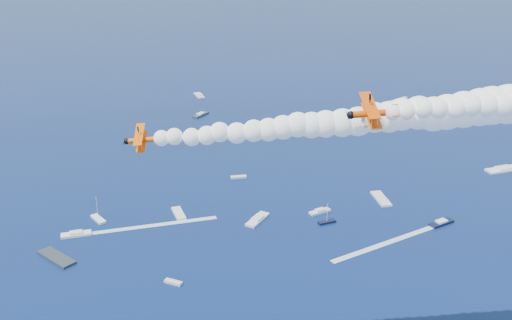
% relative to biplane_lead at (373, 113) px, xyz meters
% --- Properties ---
extents(biplane_lead, '(11.82, 13.09, 7.87)m').
position_rel_biplane_lead_xyz_m(biplane_lead, '(0.00, 0.00, 0.00)').
color(biplane_lead, '#E54704').
extents(biplane_trail, '(9.02, 9.93, 6.10)m').
position_rel_biplane_lead_xyz_m(biplane_trail, '(-36.00, -14.02, -5.40)').
color(biplane_trail, '#FF5D05').
extents(smoke_trail_trail, '(74.81, 62.72, 12.78)m').
position_rel_biplane_lead_xyz_m(smoke_trail_trail, '(-4.44, 2.24, -2.65)').
color(smoke_trail_trail, white).
extents(spectator_boats, '(231.99, 165.04, 0.70)m').
position_rel_biplane_lead_xyz_m(spectator_boats, '(-23.17, 82.72, -58.89)').
color(spectator_boats, black).
rests_on(spectator_boats, ground).
extents(boat_wakes, '(93.23, 180.76, 0.04)m').
position_rel_biplane_lead_xyz_m(boat_wakes, '(-41.25, 100.31, -59.21)').
color(boat_wakes, white).
rests_on(boat_wakes, ground).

